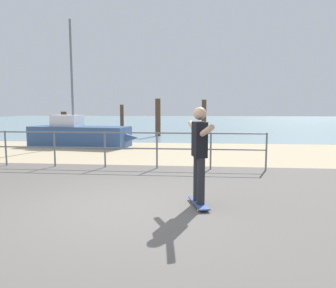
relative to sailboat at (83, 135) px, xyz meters
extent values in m
cube|color=#605B56|center=(3.70, -9.33, -0.52)|extent=(24.00, 10.00, 0.04)
cube|color=tan|center=(3.70, -1.33, -0.52)|extent=(24.00, 6.00, 0.04)
cube|color=#75939E|center=(3.70, 26.67, -0.52)|extent=(72.00, 50.00, 0.04)
cylinder|color=slate|center=(-0.57, -4.73, 0.00)|extent=(0.05, 0.05, 1.05)
cylinder|color=slate|center=(0.93, -4.73, 0.00)|extent=(0.05, 0.05, 1.05)
cylinder|color=slate|center=(2.43, -4.73, 0.00)|extent=(0.05, 0.05, 1.05)
cylinder|color=slate|center=(3.93, -4.73, 0.00)|extent=(0.05, 0.05, 1.05)
cylinder|color=slate|center=(5.43, -4.73, 0.00)|extent=(0.05, 0.05, 1.05)
cylinder|color=slate|center=(6.93, -4.73, 0.00)|extent=(0.05, 0.05, 1.05)
cylinder|color=slate|center=(1.68, -4.73, 0.50)|extent=(10.50, 0.04, 0.04)
cylinder|color=slate|center=(1.68, -4.73, 0.05)|extent=(10.50, 0.04, 0.04)
cube|color=#335184|center=(-0.16, 0.02, -0.07)|extent=(4.55, 2.01, 0.90)
cone|color=#335184|center=(2.02, -0.29, -0.07)|extent=(1.20, 0.91, 0.77)
cylinder|color=slate|center=(-0.45, 0.06, 2.68)|extent=(0.10, 0.10, 4.60)
cube|color=silver|center=(-0.75, 0.11, 0.63)|extent=(1.31, 1.06, 0.50)
cube|color=#334C8C|center=(5.11, -8.04, -0.45)|extent=(0.39, 0.82, 0.02)
cylinder|color=orange|center=(5.26, -8.29, -0.49)|extent=(0.04, 0.07, 0.06)
cylinder|color=orange|center=(5.10, -8.33, -0.49)|extent=(0.04, 0.07, 0.06)
cylinder|color=orange|center=(5.12, -7.75, -0.49)|extent=(0.04, 0.07, 0.06)
cylinder|color=orange|center=(4.96, -7.78, -0.49)|extent=(0.04, 0.07, 0.06)
cylinder|color=#26262B|center=(5.14, -8.15, -0.04)|extent=(0.14, 0.14, 0.80)
cylinder|color=#26262B|center=(5.08, -7.92, -0.04)|extent=(0.14, 0.14, 0.80)
cube|color=black|center=(5.11, -8.04, 0.66)|extent=(0.28, 0.40, 0.60)
sphere|color=tan|center=(5.11, -8.04, 1.10)|extent=(0.22, 0.22, 0.22)
cylinder|color=tan|center=(5.22, -8.47, 0.84)|extent=(0.22, 0.56, 0.23)
cylinder|color=tan|center=(5.00, -7.60, 0.84)|extent=(0.22, 0.56, 0.23)
cylinder|color=#513826|center=(-3.03, 4.91, 0.22)|extent=(0.34, 0.34, 1.49)
cylinder|color=#513826|center=(-0.19, 7.90, 0.44)|extent=(0.25, 0.25, 1.94)
cylinder|color=#513826|center=(2.64, 5.39, 0.61)|extent=(0.32, 0.32, 2.27)
cylinder|color=#513826|center=(5.48, 10.00, 0.63)|extent=(0.34, 0.34, 2.31)
camera|label=1|loc=(5.09, -13.37, 1.20)|focal=33.45mm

